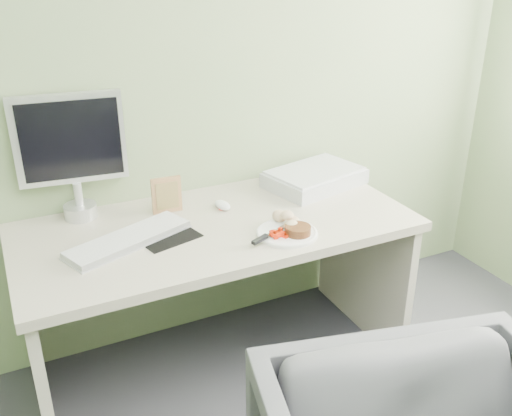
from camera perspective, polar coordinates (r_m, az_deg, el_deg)
name	(u,v)px	position (r m, az deg, el deg)	size (l,w,h in m)	color
wall_back	(178,53)	(2.47, -7.82, 15.07)	(3.50, 3.50, 0.00)	gray
desk	(218,262)	(2.41, -3.86, -5.41)	(1.60, 0.75, 0.73)	beige
plate	(287,233)	(2.23, 3.11, -2.53)	(0.24, 0.24, 0.01)	white
steak	(298,230)	(2.21, 4.20, -2.21)	(0.10, 0.10, 0.03)	black
potato_pile	(287,218)	(2.27, 3.14, -0.99)	(0.11, 0.08, 0.06)	#AE8154
carrot_heap	(279,232)	(2.18, 2.32, -2.44)	(0.05, 0.05, 0.04)	red
steak_knife	(266,236)	(2.16, 0.98, -2.85)	(0.20, 0.10, 0.02)	silver
mousepad	(166,235)	(2.24, -8.99, -2.72)	(0.22, 0.20, 0.00)	black
keyboard	(129,239)	(2.21, -12.62, -3.01)	(0.49, 0.14, 0.02)	white
computer_mouse	(222,205)	(2.44, -3.37, 0.28)	(0.05, 0.10, 0.03)	white
photo_frame	(167,195)	(2.41, -8.93, 1.29)	(0.13, 0.01, 0.16)	#A9744E
eyedrop_bottle	(168,198)	(2.50, -8.78, 1.02)	(0.02, 0.02, 0.07)	white
scanner	(315,178)	(2.69, 5.88, 2.96)	(0.43, 0.29, 0.07)	#BBBCC2
monitor	(71,150)	(2.39, -17.99, 5.56)	(0.43, 0.13, 0.51)	silver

